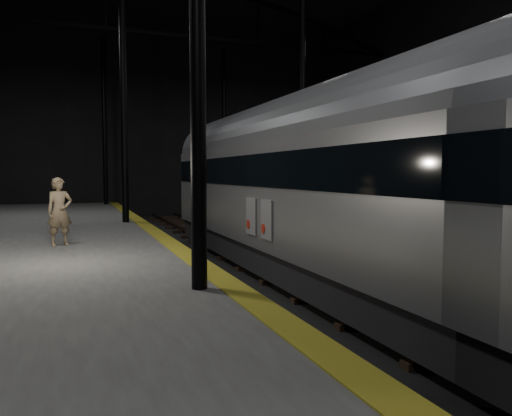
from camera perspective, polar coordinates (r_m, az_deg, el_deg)
ground at (r=13.61m, az=5.27°, el=-8.38°), size 44.00×44.00×0.00m
tactile_strip at (r=12.39m, az=-8.43°, el=-4.90°), size 0.50×43.80×0.01m
track at (r=13.60m, az=5.28°, el=-8.10°), size 2.40×43.00×0.24m
train at (r=13.35m, az=5.23°, el=3.23°), size 2.76×18.37×4.91m
woman at (r=14.11m, az=-21.53°, el=-0.39°), size 0.76×0.61×1.80m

